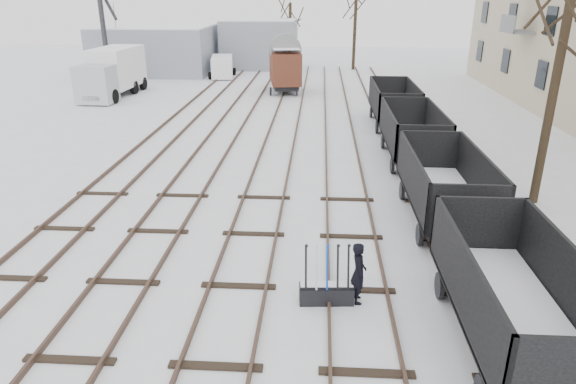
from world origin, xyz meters
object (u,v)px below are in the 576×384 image
at_px(box_van_wagon, 285,66).
at_px(panel_van, 222,66).
at_px(freight_wagon_a, 511,311).
at_px(lorry, 112,72).
at_px(worker, 359,273).
at_px(ground_frame, 326,292).
at_px(crane, 108,57).

bearing_deg(box_van_wagon, panel_van, 122.83).
height_order(freight_wagon_a, lorry, lorry).
bearing_deg(worker, ground_frame, 92.26).
relative_size(worker, crane, 0.20).
relative_size(ground_frame, panel_van, 0.35).
distance_m(ground_frame, box_van_wagon, 27.59).
distance_m(ground_frame, worker, 0.90).
height_order(worker, panel_van, panel_van).
bearing_deg(panel_van, worker, -83.36).
bearing_deg(lorry, box_van_wagon, 14.07).
bearing_deg(freight_wagon_a, worker, 153.64).
bearing_deg(lorry, panel_van, 59.03).
bearing_deg(lorry, worker, -55.06).
relative_size(ground_frame, worker, 0.95).
xyz_separation_m(freight_wagon_a, crane, (-20.96, 31.57, 1.21)).
height_order(box_van_wagon, crane, crane).
xyz_separation_m(freight_wagon_a, box_van_wagon, (-6.66, 28.79, 1.03)).
xyz_separation_m(freight_wagon_a, panel_van, (-12.56, 35.48, 0.05)).
bearing_deg(panel_van, ground_frame, -84.58).
xyz_separation_m(freight_wagon_a, lorry, (-18.64, 26.42, 0.82)).
xyz_separation_m(lorry, panel_van, (6.08, 9.06, -0.77)).
relative_size(worker, freight_wagon_a, 0.28).
xyz_separation_m(worker, box_van_wagon, (-3.63, 27.29, 1.12)).
bearing_deg(ground_frame, lorry, 116.47).
xyz_separation_m(worker, crane, (-17.92, 30.07, 1.30)).
relative_size(ground_frame, lorry, 0.20).
height_order(freight_wagon_a, box_van_wagon, box_van_wagon).
height_order(worker, freight_wagon_a, freight_wagon_a).
xyz_separation_m(worker, lorry, (-15.61, 24.92, 0.91)).
bearing_deg(freight_wagon_a, lorry, 125.20).
relative_size(freight_wagon_a, crane, 0.71).
xyz_separation_m(panel_van, crane, (-8.39, -3.91, 1.16)).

